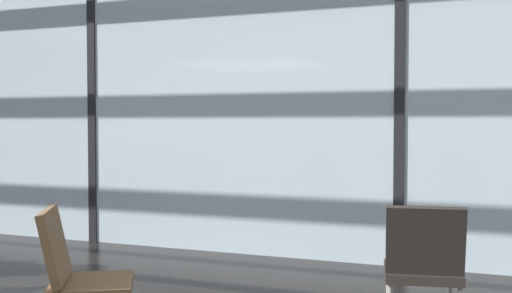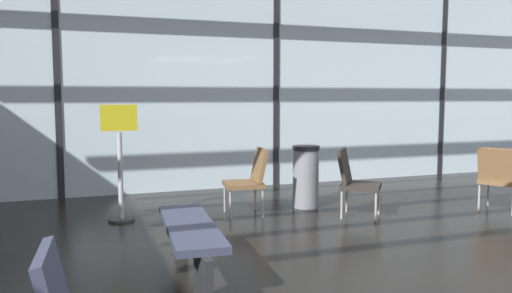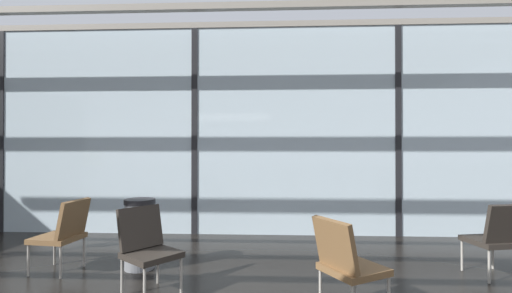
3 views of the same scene
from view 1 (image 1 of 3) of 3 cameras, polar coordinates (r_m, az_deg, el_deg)
name	(u,v)px [view 1 (image 1 of 3)]	position (r m, az deg, el deg)	size (l,w,h in m)	color
glass_curtain_wall	(94,87)	(7.46, -14.66, 5.31)	(14.00, 0.08, 3.60)	silver
window_mullion_1	(94,87)	(7.46, -14.66, 5.31)	(0.10, 0.12, 3.60)	black
window_mullion_2	(400,79)	(6.12, 13.12, 6.03)	(0.10, 0.12, 3.60)	black
parked_airplane	(277,90)	(11.61, 1.98, 5.23)	(13.54, 4.00, 4.00)	silver
lounge_chair_0	(77,271)	(3.95, -16.15, -10.90)	(0.70, 0.68, 0.87)	brown
lounge_chair_5	(423,261)	(4.18, 15.12, -10.17)	(0.57, 0.61, 0.87)	#28231E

